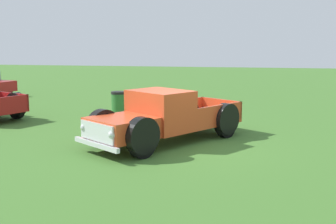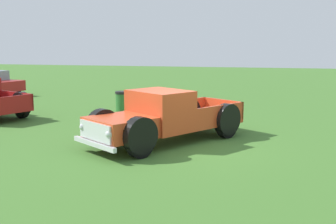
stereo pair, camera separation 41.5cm
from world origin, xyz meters
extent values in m
plane|color=#3D6B28|center=(0.00, 0.00, 0.00)|extent=(80.00, 80.00, 0.00)
cube|color=#D14723|center=(-1.12, 1.43, 0.67)|extent=(2.15, 2.15, 0.56)
cube|color=silver|center=(-1.78, 1.88, 0.67)|extent=(0.84, 1.19, 0.47)
sphere|color=silver|center=(-2.11, 1.35, 0.70)|extent=(0.20, 0.20, 0.20)
sphere|color=silver|center=(-1.41, 2.38, 0.70)|extent=(0.20, 0.20, 0.20)
cube|color=#D14723|center=(0.06, 0.63, 0.98)|extent=(2.06, 2.16, 1.18)
cube|color=#8C9EA8|center=(-0.46, 0.98, 1.24)|extent=(0.87, 1.25, 0.52)
cube|color=#D14723|center=(1.50, -0.35, 0.44)|extent=(2.74, 2.63, 0.10)
cube|color=#D14723|center=(1.04, -1.03, 0.77)|extent=(1.82, 1.28, 0.56)
cube|color=#D14723|center=(1.96, 0.32, 0.77)|extent=(1.82, 1.28, 0.56)
cube|color=#D14723|center=(2.36, -0.93, 0.77)|extent=(1.03, 1.46, 0.56)
cylinder|color=black|center=(-1.61, 0.72, 0.39)|extent=(0.77, 0.62, 0.78)
cylinder|color=#B7B7BC|center=(-1.61, 0.71, 0.39)|extent=(0.40, 0.38, 0.31)
cylinder|color=black|center=(-1.61, 0.72, 0.59)|extent=(0.97, 0.79, 0.98)
cylinder|color=black|center=(-0.64, 2.15, 0.39)|extent=(0.77, 0.62, 0.78)
cylinder|color=#B7B7BC|center=(-0.63, 2.15, 0.39)|extent=(0.40, 0.38, 0.31)
cylinder|color=black|center=(-0.64, 2.15, 0.59)|extent=(0.97, 0.79, 0.98)
cylinder|color=black|center=(1.23, -1.21, 0.39)|extent=(0.77, 0.62, 0.78)
cylinder|color=#B7B7BC|center=(1.22, -1.22, 0.39)|extent=(0.40, 0.38, 0.31)
cylinder|color=black|center=(1.23, -1.21, 0.59)|extent=(0.97, 0.79, 0.98)
cylinder|color=black|center=(2.20, 0.21, 0.39)|extent=(0.77, 0.62, 0.78)
cylinder|color=#B7B7BC|center=(2.20, 0.22, 0.39)|extent=(0.40, 0.38, 0.31)
cylinder|color=black|center=(2.20, 0.21, 0.59)|extent=(0.97, 0.79, 0.98)
cube|color=silver|center=(-1.81, 1.90, 0.35)|extent=(1.14, 1.60, 0.12)
cube|color=maroon|center=(2.89, 7.23, 0.75)|extent=(0.88, 1.94, 0.54)
cube|color=maroon|center=(1.78, 6.62, 0.75)|extent=(1.55, 0.71, 0.54)
cylinder|color=black|center=(2.83, 6.99, 0.38)|extent=(0.49, 0.78, 0.75)
cylinder|color=#B7B7BC|center=(2.84, 6.99, 0.38)|extent=(0.33, 0.37, 0.30)
cylinder|color=black|center=(2.83, 6.99, 0.57)|extent=(0.62, 0.98, 0.95)
cylinder|color=black|center=(9.24, 11.48, 0.30)|extent=(0.32, 0.64, 0.61)
cylinder|color=#2D6B2D|center=(4.65, 3.45, 0.42)|extent=(0.56, 0.56, 0.85)
cylinder|color=black|center=(4.65, 3.45, 0.90)|extent=(0.59, 0.59, 0.10)
camera|label=1|loc=(-11.60, -2.01, 2.92)|focal=44.52mm
camera|label=2|loc=(-11.51, -2.41, 2.92)|focal=44.52mm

